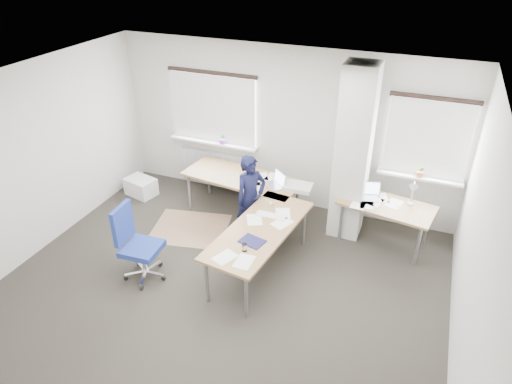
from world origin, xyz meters
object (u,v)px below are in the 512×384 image
at_px(desk_main, 253,203).
at_px(desk_side, 387,207).
at_px(task_chair, 141,258).
at_px(person, 251,199).

relative_size(desk_main, desk_side, 1.92).
distance_m(desk_main, task_chair, 1.86).
height_order(desk_main, person, person).
xyz_separation_m(desk_side, task_chair, (-3.07, -2.08, -0.37)).
relative_size(task_chair, person, 0.79).
distance_m(task_chair, person, 1.87).
bearing_deg(desk_main, desk_side, 26.15).
distance_m(desk_side, person, 2.08).
xyz_separation_m(desk_side, person, (-1.99, -0.60, 0.04)).
height_order(desk_main, desk_side, desk_side).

